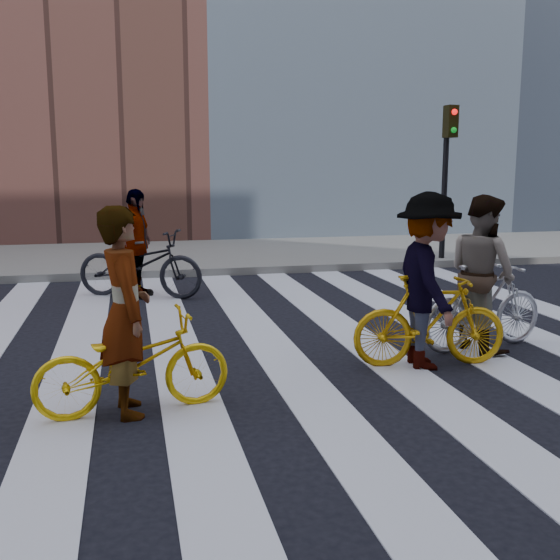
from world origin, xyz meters
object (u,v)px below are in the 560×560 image
object	(u,v)px
rider_rear	(136,244)
bike_yellow_right	(430,321)
traffic_signal	(447,157)
rider_mid	(482,273)
bike_silver_mid	(484,306)
rider_right	(427,281)
bike_dark_rear	(140,264)
rider_left	(125,312)
bike_yellow_left	(133,363)

from	to	relation	value
rider_rear	bike_yellow_right	bearing A→B (deg)	-122.61
traffic_signal	rider_mid	bearing A→B (deg)	-113.44
bike_silver_mid	rider_right	distance (m)	1.14
bike_silver_mid	rider_rear	size ratio (longest dim) A/B	0.96
bike_yellow_right	rider_rear	xyz separation A→B (m)	(-2.94, 4.47, 0.38)
bike_yellow_right	traffic_signal	bearing A→B (deg)	-20.40
bike_silver_mid	bike_dark_rear	distance (m)	5.51
bike_dark_rear	traffic_signal	bearing A→B (deg)	-47.83
rider_left	rider_mid	xyz separation A→B (m)	(3.96, 1.13, 0.00)
rider_right	bike_yellow_right	bearing A→B (deg)	-82.39
bike_yellow_left	rider_rear	world-z (taller)	rider_rear
traffic_signal	bike_yellow_right	distance (m)	7.64
bike_yellow_right	rider_right	bearing A→B (deg)	97.61
rider_mid	bike_yellow_right	bearing A→B (deg)	108.06
bike_silver_mid	rider_mid	xyz separation A→B (m)	(-0.05, 0.00, 0.39)
bike_dark_rear	rider_right	bearing A→B (deg)	-123.51
rider_mid	rider_right	distance (m)	1.02
bike_yellow_right	rider_mid	world-z (taller)	rider_mid
bike_yellow_left	bike_yellow_right	bearing A→B (deg)	-86.13
rider_left	rider_mid	bearing A→B (deg)	-82.29
rider_left	rider_mid	world-z (taller)	rider_mid
traffic_signal	bike_silver_mid	bearing A→B (deg)	-113.04
rider_mid	rider_left	bearing A→B (deg)	94.88
bike_yellow_right	bike_dark_rear	xyz separation A→B (m)	(-2.89, 4.47, 0.06)
traffic_signal	bike_yellow_right	bearing A→B (deg)	-118.02
traffic_signal	rider_rear	size ratio (longest dim) A/B	1.91
bike_dark_rear	rider_left	xyz separation A→B (m)	(-0.21, -5.13, 0.34)
rider_mid	rider_rear	world-z (taller)	rider_mid
bike_yellow_right	bike_dark_rear	bearing A→B (deg)	40.51
bike_silver_mid	rider_right	world-z (taller)	rider_right
traffic_signal	rider_left	world-z (taller)	traffic_signal
traffic_signal	bike_yellow_right	size ratio (longest dim) A/B	2.04
traffic_signal	bike_silver_mid	xyz separation A→B (m)	(-2.59, -6.08, -1.78)
bike_yellow_left	rider_right	world-z (taller)	rider_right
bike_yellow_right	rider_left	size ratio (longest dim) A/B	0.92
bike_yellow_left	bike_dark_rear	distance (m)	5.13
traffic_signal	bike_dark_rear	world-z (taller)	traffic_signal
bike_yellow_left	bike_silver_mid	world-z (taller)	bike_silver_mid
rider_left	rider_rear	world-z (taller)	rider_left
bike_silver_mid	traffic_signal	bearing A→B (deg)	-34.12
bike_yellow_left	traffic_signal	bearing A→B (deg)	-50.46
rider_mid	traffic_signal	bearing A→B (deg)	-34.51
bike_silver_mid	rider_mid	distance (m)	0.39
traffic_signal	rider_right	size ratio (longest dim) A/B	1.81
bike_yellow_left	rider_mid	xyz separation A→B (m)	(3.91, 1.13, 0.45)
rider_rear	rider_left	bearing A→B (deg)	-157.78
rider_left	rider_rear	distance (m)	5.13
traffic_signal	rider_mid	distance (m)	6.78
rider_left	rider_right	xyz separation A→B (m)	(3.06, 0.66, 0.03)
traffic_signal	rider_right	bearing A→B (deg)	-118.36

